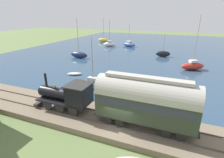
{
  "coord_description": "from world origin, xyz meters",
  "views": [
    {
      "loc": [
        -12.0,
        -4.19,
        9.8
      ],
      "look_at": [
        7.26,
        3.54,
        2.09
      ],
      "focal_mm": 28.0,
      "sensor_mm": 36.0,
      "label": 1
    }
  ],
  "objects_px": {
    "sailboat_blue": "(129,44)",
    "rowboat_near_shore": "(151,81)",
    "sailboat_red": "(193,66)",
    "passenger_coach": "(145,100)",
    "sailboat_white": "(110,44)",
    "rowboat_off_pier": "(75,74)",
    "sailboat_black": "(163,54)",
    "sailboat_navy": "(79,55)",
    "sailboat_yellow": "(104,40)",
    "sailboat_gray": "(93,84)",
    "rowboat_far_out": "(150,104)",
    "steam_locomotive": "(69,94)"
  },
  "relations": [
    {
      "from": "sailboat_blue",
      "to": "rowboat_near_shore",
      "type": "bearing_deg",
      "value": -131.1
    },
    {
      "from": "sailboat_red",
      "to": "sailboat_blue",
      "type": "height_order",
      "value": "sailboat_red"
    },
    {
      "from": "sailboat_blue",
      "to": "passenger_coach",
      "type": "bearing_deg",
      "value": -135.57
    },
    {
      "from": "passenger_coach",
      "to": "sailboat_white",
      "type": "xyz_separation_m",
      "value": [
        39.47,
        19.66,
        -2.42
      ]
    },
    {
      "from": "rowboat_off_pier",
      "to": "sailboat_blue",
      "type": "bearing_deg",
      "value": -23.27
    },
    {
      "from": "rowboat_near_shore",
      "to": "sailboat_black",
      "type": "bearing_deg",
      "value": -14.55
    },
    {
      "from": "sailboat_navy",
      "to": "rowboat_off_pier",
      "type": "xyz_separation_m",
      "value": [
        -10.96,
        -5.91,
        -0.58
      ]
    },
    {
      "from": "sailboat_yellow",
      "to": "sailboat_black",
      "type": "distance_m",
      "value": 28.8
    },
    {
      "from": "sailboat_navy",
      "to": "rowboat_near_shore",
      "type": "distance_m",
      "value": 21.03
    },
    {
      "from": "sailboat_red",
      "to": "rowboat_near_shore",
      "type": "distance_m",
      "value": 11.19
    },
    {
      "from": "passenger_coach",
      "to": "sailboat_black",
      "type": "height_order",
      "value": "sailboat_black"
    },
    {
      "from": "sailboat_gray",
      "to": "rowboat_off_pier",
      "type": "relative_size",
      "value": 2.69
    },
    {
      "from": "rowboat_far_out",
      "to": "passenger_coach",
      "type": "bearing_deg",
      "value": 143.21
    },
    {
      "from": "sailboat_yellow",
      "to": "sailboat_black",
      "type": "height_order",
      "value": "sailboat_yellow"
    },
    {
      "from": "rowboat_off_pier",
      "to": "sailboat_gray",
      "type": "bearing_deg",
      "value": -147.97
    },
    {
      "from": "sailboat_blue",
      "to": "steam_locomotive",
      "type": "bearing_deg",
      "value": -145.43
    },
    {
      "from": "rowboat_off_pier",
      "to": "sailboat_yellow",
      "type": "bearing_deg",
      "value": -5.24
    },
    {
      "from": "sailboat_black",
      "to": "rowboat_near_shore",
      "type": "bearing_deg",
      "value": 171.2
    },
    {
      "from": "passenger_coach",
      "to": "sailboat_gray",
      "type": "relative_size",
      "value": 1.21
    },
    {
      "from": "sailboat_blue",
      "to": "sailboat_yellow",
      "type": "height_order",
      "value": "sailboat_yellow"
    },
    {
      "from": "steam_locomotive",
      "to": "sailboat_black",
      "type": "relative_size",
      "value": 1.07
    },
    {
      "from": "rowboat_far_out",
      "to": "rowboat_off_pier",
      "type": "bearing_deg",
      "value": 25.82
    },
    {
      "from": "rowboat_near_shore",
      "to": "rowboat_off_pier",
      "type": "height_order",
      "value": "rowboat_off_pier"
    },
    {
      "from": "sailboat_red",
      "to": "rowboat_off_pier",
      "type": "height_order",
      "value": "sailboat_red"
    },
    {
      "from": "sailboat_blue",
      "to": "rowboat_far_out",
      "type": "bearing_deg",
      "value": -133.71
    },
    {
      "from": "sailboat_white",
      "to": "rowboat_near_shore",
      "type": "xyz_separation_m",
      "value": [
        -26.94,
        -18.09,
        -0.61
      ]
    },
    {
      "from": "steam_locomotive",
      "to": "sailboat_gray",
      "type": "xyz_separation_m",
      "value": [
        6.91,
        0.97,
        -1.66
      ]
    },
    {
      "from": "sailboat_red",
      "to": "sailboat_gray",
      "type": "relative_size",
      "value": 1.37
    },
    {
      "from": "sailboat_red",
      "to": "sailboat_black",
      "type": "distance_m",
      "value": 11.01
    },
    {
      "from": "sailboat_white",
      "to": "sailboat_yellow",
      "type": "xyz_separation_m",
      "value": [
        8.05,
        5.73,
        -0.03
      ]
    },
    {
      "from": "sailboat_navy",
      "to": "rowboat_far_out",
      "type": "xyz_separation_m",
      "value": [
        -17.03,
        -19.94,
        -0.54
      ]
    },
    {
      "from": "sailboat_navy",
      "to": "sailboat_black",
      "type": "distance_m",
      "value": 20.37
    },
    {
      "from": "steam_locomotive",
      "to": "rowboat_far_out",
      "type": "bearing_deg",
      "value": -54.93
    },
    {
      "from": "sailboat_blue",
      "to": "rowboat_near_shore",
      "type": "xyz_separation_m",
      "value": [
        -28.98,
        -12.18,
        -0.58
      ]
    },
    {
      "from": "steam_locomotive",
      "to": "rowboat_near_shore",
      "type": "bearing_deg",
      "value": -25.59
    },
    {
      "from": "sailboat_white",
      "to": "sailboat_yellow",
      "type": "bearing_deg",
      "value": 22.56
    },
    {
      "from": "sailboat_white",
      "to": "steam_locomotive",
      "type": "bearing_deg",
      "value": -175.86
    },
    {
      "from": "sailboat_yellow",
      "to": "rowboat_off_pier",
      "type": "height_order",
      "value": "sailboat_yellow"
    },
    {
      "from": "sailboat_yellow",
      "to": "sailboat_white",
      "type": "bearing_deg",
      "value": -146.32
    },
    {
      "from": "sailboat_red",
      "to": "sailboat_yellow",
      "type": "xyz_separation_m",
      "value": [
        25.62,
        29.9,
        -0.04
      ]
    },
    {
      "from": "sailboat_blue",
      "to": "rowboat_far_out",
      "type": "height_order",
      "value": "sailboat_blue"
    },
    {
      "from": "sailboat_red",
      "to": "sailboat_black",
      "type": "height_order",
      "value": "sailboat_red"
    },
    {
      "from": "sailboat_yellow",
      "to": "rowboat_near_shore",
      "type": "xyz_separation_m",
      "value": [
        -34.99,
        -23.82,
        -0.58
      ]
    },
    {
      "from": "sailboat_blue",
      "to": "sailboat_navy",
      "type": "bearing_deg",
      "value": -172.53
    },
    {
      "from": "sailboat_red",
      "to": "rowboat_near_shore",
      "type": "xyz_separation_m",
      "value": [
        -9.37,
        6.08,
        -0.62
      ]
    },
    {
      "from": "rowboat_far_out",
      "to": "sailboat_black",
      "type": "bearing_deg",
      "value": -37.36
    },
    {
      "from": "steam_locomotive",
      "to": "rowboat_off_pier",
      "type": "xyz_separation_m",
      "value": [
        11.14,
        6.81,
        -2.17
      ]
    },
    {
      "from": "sailboat_black",
      "to": "rowboat_off_pier",
      "type": "bearing_deg",
      "value": 137.82
    },
    {
      "from": "passenger_coach",
      "to": "rowboat_far_out",
      "type": "relative_size",
      "value": 3.9
    },
    {
      "from": "passenger_coach",
      "to": "sailboat_yellow",
      "type": "distance_m",
      "value": 53.93
    }
  ]
}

